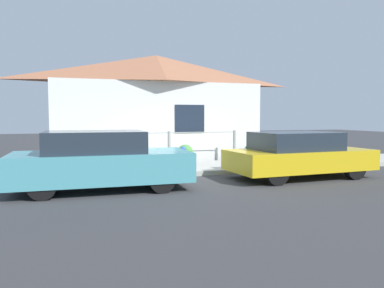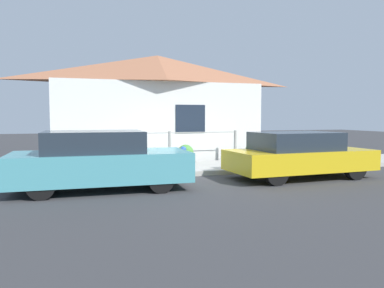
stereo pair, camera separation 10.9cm
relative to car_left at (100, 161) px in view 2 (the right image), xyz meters
The scene contains 10 objects.
ground_plane 2.86m from the car_left, 24.47° to the left, with size 60.00×60.00×0.00m, color #38383A.
sidewalk 3.47m from the car_left, 42.34° to the left, with size 24.00×2.30×0.14m.
house 6.11m from the car_left, 62.96° to the left, with size 7.96×2.23×3.98m.
fence 4.16m from the car_left, 52.59° to the left, with size 4.90×0.10×1.06m.
car_left is the anchor object (origin of this frame).
car_right 5.32m from the car_left, ahead, with size 4.03×1.90×1.27m.
fire_hydrant 3.00m from the car_left, 33.18° to the left, with size 0.38×0.17×0.68m.
potted_plant_near_hydrant 4.11m from the car_left, 44.17° to the left, with size 0.53×0.53×0.64m.
potted_plant_by_fence 2.86m from the car_left, 83.63° to the left, with size 0.52×0.52×0.62m.
potted_plant_corner 6.34m from the car_left, 29.83° to the left, with size 0.48×0.48×0.56m.
Camera 2 is at (-3.13, -9.97, 1.70)m, focal length 35.00 mm.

